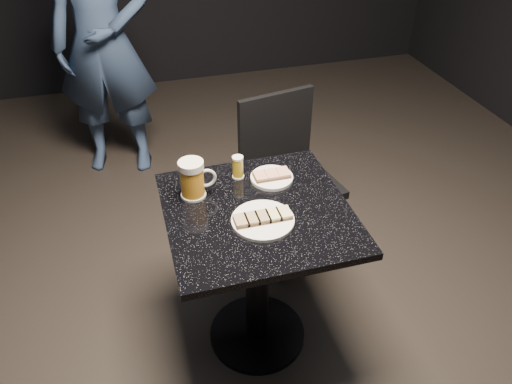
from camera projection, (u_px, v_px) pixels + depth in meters
floor at (257, 334)px, 2.35m from camera, size 6.00×6.00×0.00m
plate_large at (263, 220)px, 1.84m from camera, size 0.23×0.23×0.01m
plate_small at (272, 178)px, 2.06m from camera, size 0.18×0.18×0.01m
patron at (103, 44)px, 3.03m from camera, size 0.70×0.54×1.72m
table at (257, 256)px, 2.04m from camera, size 0.70×0.70×0.75m
beer_mug at (193, 179)px, 1.93m from camera, size 0.15×0.10×0.16m
beer_tumbler at (238, 167)px, 2.05m from camera, size 0.05×0.05×0.10m
chair at (286, 169)px, 2.57m from camera, size 0.48×0.48×0.88m
canapes_on_plate_large at (263, 217)px, 1.83m from camera, size 0.21×0.07×0.02m
canapes_on_plate_small at (272, 175)px, 2.05m from camera, size 0.15×0.07×0.02m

